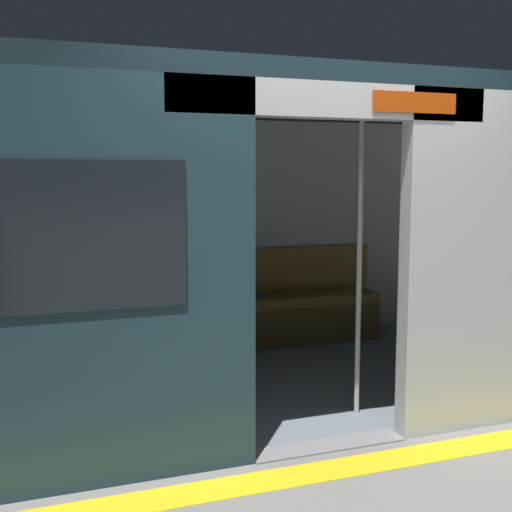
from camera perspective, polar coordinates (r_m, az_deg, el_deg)
name	(u,v)px	position (r m, az deg, el deg)	size (l,w,h in m)	color
ground_plane	(327,446)	(4.23, 6.14, -15.97)	(60.00, 60.00, 0.00)	gray
platform_edge_strip	(351,466)	(3.99, 8.15, -17.46)	(8.00, 0.24, 0.01)	yellow
train_car	(247,190)	(5.04, -0.79, 5.67)	(6.40, 2.89, 2.29)	silver
bench_seat	(215,313)	(6.25, -3.58, -4.90)	(3.37, 0.44, 0.46)	olive
person_seated	(223,279)	(6.16, -2.88, -1.97)	(0.55, 0.70, 1.19)	pink
handbag	(172,294)	(6.18, -7.24, -3.24)	(0.26, 0.15, 0.17)	brown
book	(250,296)	(6.41, -0.49, -3.46)	(0.15, 0.22, 0.03)	#26598C
grab_pole_door	(237,267)	(4.15, -1.65, -0.94)	(0.04, 0.04, 2.15)	silver
grab_pole_far	(359,260)	(4.51, 8.88, -0.37)	(0.04, 0.04, 2.15)	silver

